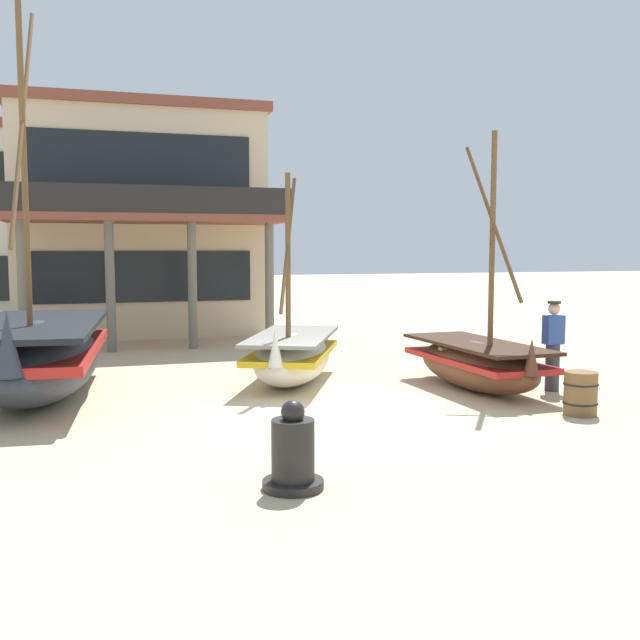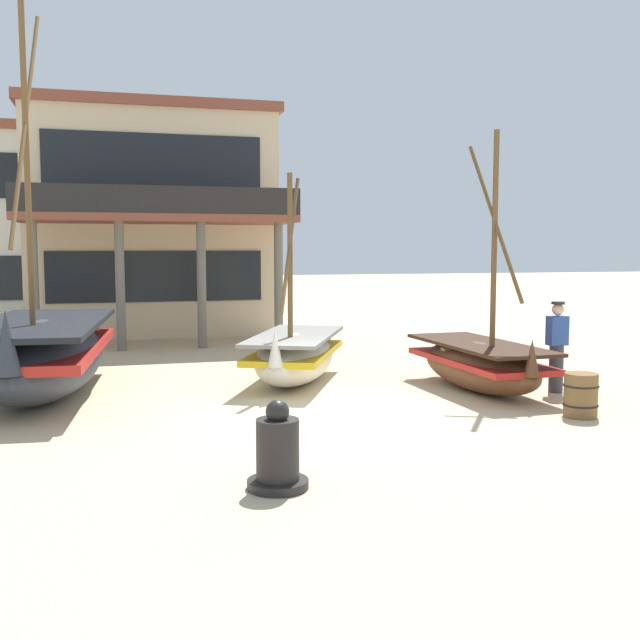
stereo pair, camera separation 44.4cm
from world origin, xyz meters
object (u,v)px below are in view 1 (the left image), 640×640
(harbor_building_main, at_px, (138,222))
(wooden_barrel, at_px, (581,393))
(fishing_boat_near_left, at_px, (292,356))
(fishing_boat_centre_large, at_px, (38,356))
(capstan_winch, at_px, (293,454))
(fisherman_by_hull, at_px, (553,347))
(fishing_boat_far_right, at_px, (477,362))

(harbor_building_main, bearing_deg, wooden_barrel, -68.27)
(fishing_boat_near_left, bearing_deg, fishing_boat_centre_large, -178.71)
(fishing_boat_near_left, bearing_deg, capstan_winch, -105.20)
(wooden_barrel, bearing_deg, fisherman_by_hull, 67.49)
(fishing_boat_far_right, relative_size, capstan_winch, 4.75)
(harbor_building_main, bearing_deg, fishing_boat_far_right, -66.43)
(fishing_boat_centre_large, height_order, wooden_barrel, fishing_boat_centre_large)
(wooden_barrel, distance_m, harbor_building_main, 16.20)
(fisherman_by_hull, bearing_deg, wooden_barrel, -112.51)
(fisherman_by_hull, bearing_deg, harbor_building_main, 117.37)
(fishing_boat_centre_large, xyz_separation_m, harbor_building_main, (2.47, 10.73, 2.75))
(fisherman_by_hull, height_order, wooden_barrel, fisherman_by_hull)
(fishing_boat_centre_large, relative_size, fishing_boat_far_right, 1.47)
(fishing_boat_centre_large, xyz_separation_m, fishing_boat_far_right, (7.85, -1.61, -0.24))
(fishing_boat_centre_large, height_order, fishing_boat_far_right, fishing_boat_centre_large)
(fisherman_by_hull, bearing_deg, fishing_boat_near_left, 153.10)
(fisherman_by_hull, distance_m, wooden_barrel, 2.10)
(fishing_boat_near_left, height_order, fishing_boat_far_right, fishing_boat_far_right)
(fishing_boat_near_left, distance_m, capstan_winch, 6.51)
(fishing_boat_centre_large, bearing_deg, fishing_boat_far_right, -11.56)
(fishing_boat_near_left, distance_m, fisherman_by_hull, 4.97)
(harbor_building_main, bearing_deg, fisherman_by_hull, -62.63)
(fishing_boat_centre_large, relative_size, wooden_barrel, 9.93)
(fishing_boat_near_left, distance_m, harbor_building_main, 11.26)
(fishing_boat_near_left, height_order, fisherman_by_hull, fishing_boat_near_left)
(fishing_boat_near_left, relative_size, fishing_boat_centre_large, 0.59)
(fishing_boat_far_right, relative_size, fisherman_by_hull, 2.81)
(fishing_boat_near_left, xyz_separation_m, capstan_winch, (-1.71, -6.28, -0.15))
(harbor_building_main, bearing_deg, fishing_boat_centre_large, -102.97)
(fisherman_by_hull, distance_m, capstan_winch, 7.36)
(capstan_winch, bearing_deg, fishing_boat_centre_large, 115.91)
(fishing_boat_centre_large, relative_size, harbor_building_main, 0.83)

